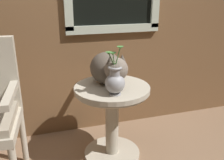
# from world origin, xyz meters

# --- Properties ---
(wicker_side_table) EXTENTS (0.57, 0.57, 0.60)m
(wicker_side_table) POSITION_xyz_m (0.25, 0.15, 0.41)
(wicker_side_table) COLOR #B2A893
(wicker_side_table) RESTS_ON ground_plane
(cat) EXTENTS (0.27, 0.59, 0.26)m
(cat) POSITION_xyz_m (0.23, 0.20, 0.73)
(cat) COLOR brown
(cat) RESTS_ON wicker_side_table
(pewter_vase_with_ivy) EXTENTS (0.14, 0.14, 0.34)m
(pewter_vase_with_ivy) POSITION_xyz_m (0.22, 0.00, 0.70)
(pewter_vase_with_ivy) COLOR #99999E
(pewter_vase_with_ivy) RESTS_ON wicker_side_table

